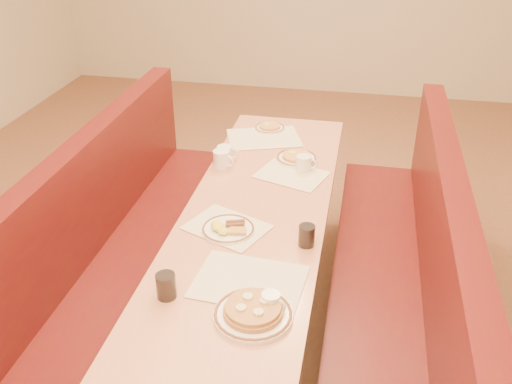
% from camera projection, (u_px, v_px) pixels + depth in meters
% --- Properties ---
extents(ground, '(8.00, 8.00, 0.00)m').
position_uv_depth(ground, '(255.00, 329.00, 3.15)').
color(ground, '#9E6647').
rests_on(ground, ground).
extents(diner_table, '(0.70, 2.50, 0.75)m').
position_uv_depth(diner_table, '(255.00, 275.00, 2.97)').
color(diner_table, black).
rests_on(diner_table, ground).
extents(booth_left, '(0.55, 2.50, 1.05)m').
position_uv_depth(booth_left, '(123.00, 261.00, 3.10)').
color(booth_left, '#4C3326').
rests_on(booth_left, ground).
extents(booth_right, '(0.55, 2.50, 1.05)m').
position_uv_depth(booth_right, '(398.00, 295.00, 2.85)').
color(booth_right, '#4C3326').
rests_on(booth_right, ground).
extents(placemat_near_left, '(0.44, 0.39, 0.00)m').
position_uv_depth(placemat_near_left, '(227.00, 227.00, 2.67)').
color(placemat_near_left, '#F6EEC1').
rests_on(placemat_near_left, diner_table).
extents(placemat_near_right, '(0.46, 0.36, 0.00)m').
position_uv_depth(placemat_near_right, '(249.00, 281.00, 2.32)').
color(placemat_near_right, '#F6EEC1').
rests_on(placemat_near_right, diner_table).
extents(placemat_far_left, '(0.52, 0.46, 0.00)m').
position_uv_depth(placemat_far_left, '(264.00, 138.00, 3.56)').
color(placemat_far_left, '#F6EEC1').
rests_on(placemat_far_left, diner_table).
extents(placemat_far_right, '(0.43, 0.37, 0.00)m').
position_uv_depth(placemat_far_right, '(291.00, 175.00, 3.13)').
color(placemat_far_right, '#F6EEC1').
rests_on(placemat_far_right, diner_table).
extents(pancake_plate, '(0.30, 0.30, 0.07)m').
position_uv_depth(pancake_plate, '(253.00, 312.00, 2.13)').
color(pancake_plate, white).
rests_on(pancake_plate, diner_table).
extents(eggs_plate, '(0.25, 0.25, 0.05)m').
position_uv_depth(eggs_plate, '(227.00, 229.00, 2.64)').
color(eggs_plate, white).
rests_on(eggs_plate, diner_table).
extents(extra_plate_mid, '(0.23, 0.23, 0.05)m').
position_uv_depth(extra_plate_mid, '(296.00, 158.00, 3.29)').
color(extra_plate_mid, white).
rests_on(extra_plate_mid, diner_table).
extents(extra_plate_far, '(0.19, 0.19, 0.04)m').
position_uv_depth(extra_plate_far, '(270.00, 128.00, 3.68)').
color(extra_plate_far, white).
rests_on(extra_plate_far, diner_table).
extents(coffee_mug_a, '(0.10, 0.07, 0.08)m').
position_uv_depth(coffee_mug_a, '(271.00, 302.00, 2.15)').
color(coffee_mug_a, white).
rests_on(coffee_mug_a, diner_table).
extents(coffee_mug_b, '(0.12, 0.09, 0.09)m').
position_uv_depth(coffee_mug_b, '(225.00, 154.00, 3.26)').
color(coffee_mug_b, white).
rests_on(coffee_mug_b, diner_table).
extents(coffee_mug_c, '(0.12, 0.08, 0.09)m').
position_uv_depth(coffee_mug_c, '(304.00, 163.00, 3.16)').
color(coffee_mug_c, white).
rests_on(coffee_mug_c, diner_table).
extents(coffee_mug_d, '(0.13, 0.09, 0.10)m').
position_uv_depth(coffee_mug_d, '(222.00, 159.00, 3.19)').
color(coffee_mug_d, white).
rests_on(coffee_mug_d, diner_table).
extents(soda_tumbler_near, '(0.08, 0.08, 0.11)m').
position_uv_depth(soda_tumbler_near, '(166.00, 286.00, 2.21)').
color(soda_tumbler_near, black).
rests_on(soda_tumbler_near, diner_table).
extents(soda_tumbler_mid, '(0.07, 0.07, 0.10)m').
position_uv_depth(soda_tumbler_mid, '(307.00, 236.00, 2.52)').
color(soda_tumbler_mid, black).
rests_on(soda_tumbler_mid, diner_table).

